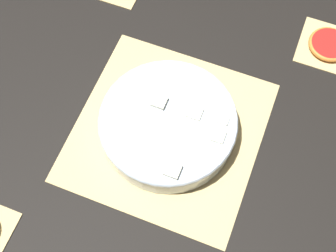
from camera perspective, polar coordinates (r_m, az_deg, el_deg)
name	(u,v)px	position (r m, az deg, el deg)	size (l,w,h in m)	color
ground_plane	(168,132)	(1.02, 0.00, -0.70)	(6.00, 6.00, 0.00)	black
bamboo_mat_center	(168,131)	(1.02, 0.00, -0.63)	(0.40, 0.39, 0.01)	#D6B775
coaster_mat_near_right	(328,47)	(1.19, 18.94, 9.14)	(0.14, 0.14, 0.01)	#D6B775
fruit_salad_bowl	(169,124)	(0.99, 0.08, 0.25)	(0.29, 0.29, 0.07)	silver
grapefruit_slice	(329,44)	(1.19, 19.07, 9.39)	(0.10, 0.10, 0.01)	#B2231E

